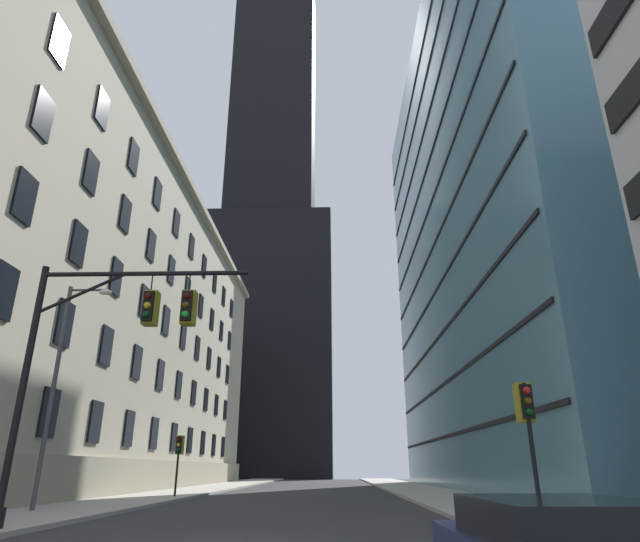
{
  "coord_description": "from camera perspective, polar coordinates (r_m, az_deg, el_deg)",
  "views": [
    {
      "loc": [
        2.11,
        -11.52,
        1.6
      ],
      "look_at": [
        1.12,
        25.29,
        15.4
      ],
      "focal_mm": 29.67,
      "sensor_mm": 36.0,
      "label": 1
    }
  ],
  "objects": [
    {
      "name": "station_building",
      "position": [
        46.63,
        -25.7,
        -4.22
      ],
      "size": [
        16.94,
        68.75,
        26.23
      ],
      "color": "#B2A88E",
      "rests_on": "ground"
    },
    {
      "name": "dark_skyscraper",
      "position": [
        122.49,
        -4.99,
        12.62
      ],
      "size": [
        25.47,
        25.47,
        227.39
      ],
      "color": "black",
      "rests_on": "ground"
    },
    {
      "name": "glass_office_midrise",
      "position": [
        51.89,
        21.63,
        4.81
      ],
      "size": [
        18.11,
        47.85,
        45.09
      ],
      "color": "teal",
      "rests_on": "ground"
    },
    {
      "name": "traffic_signal_mast",
      "position": [
        16.65,
        -21.2,
        -6.53
      ],
      "size": [
        6.43,
        0.63,
        7.25
      ],
      "color": "black",
      "rests_on": "sidewalk_left"
    },
    {
      "name": "traffic_light_near_right",
      "position": [
        15.74,
        21.35,
        -13.81
      ],
      "size": [
        0.4,
        0.63,
        3.66
      ],
      "color": "black",
      "rests_on": "sidewalk_right"
    },
    {
      "name": "traffic_light_far_left",
      "position": [
        33.18,
        -14.94,
        -17.96
      ],
      "size": [
        0.4,
        0.63,
        3.26
      ],
      "color": "black",
      "rests_on": "sidewalk_left"
    },
    {
      "name": "street_lamppost",
      "position": [
        24.21,
        -26.11,
        -9.83
      ],
      "size": [
        1.9,
        0.32,
        8.78
      ],
      "color": "#47474C",
      "rests_on": "sidewalk_left"
    }
  ]
}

